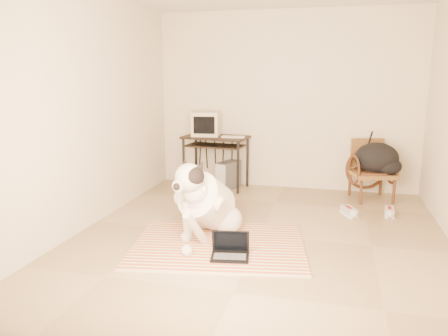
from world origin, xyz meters
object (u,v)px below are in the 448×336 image
at_px(computer_desk, 216,144).
at_px(dog, 207,203).
at_px(pc_tower, 228,175).
at_px(laptop, 230,250).
at_px(crt_monitor, 206,124).
at_px(rattan_chair, 371,170).
at_px(backpack, 379,160).

bearing_deg(computer_desk, dog, -77.36).
relative_size(dog, computer_desk, 1.26).
xyz_separation_m(dog, pc_tower, (-0.26, 2.07, -0.16)).
xyz_separation_m(laptop, computer_desk, (-0.85, 2.60, 0.62)).
bearing_deg(crt_monitor, computer_desk, -13.12).
relative_size(laptop, crt_monitor, 0.89).
bearing_deg(pc_tower, rattan_chair, -1.60).
relative_size(dog, rattan_chair, 1.55).
bearing_deg(pc_tower, computer_desk, 178.04).
bearing_deg(rattan_chair, backpack, -41.67).
relative_size(pc_tower, rattan_chair, 0.58).
xyz_separation_m(dog, rattan_chair, (1.84, 2.02, 0.05)).
xyz_separation_m(dog, crt_monitor, (-0.62, 2.12, 0.62)).
bearing_deg(laptop, pc_tower, 104.01).
height_order(crt_monitor, pc_tower, crt_monitor).
xyz_separation_m(crt_monitor, pc_tower, (0.36, -0.04, -0.79)).
xyz_separation_m(crt_monitor, rattan_chair, (2.47, -0.10, -0.58)).
xyz_separation_m(laptop, backpack, (1.54, 2.46, 0.51)).
height_order(computer_desk, pc_tower, computer_desk).
relative_size(pc_tower, backpack, 0.78).
height_order(dog, pc_tower, dog).
bearing_deg(laptop, rattan_chair, 60.10).
relative_size(dog, crt_monitor, 2.91).
distance_m(dog, backpack, 2.74).
bearing_deg(crt_monitor, dog, -73.59).
distance_m(crt_monitor, rattan_chair, 2.53).
height_order(dog, laptop, dog).
bearing_deg(rattan_chair, dog, -132.43).
bearing_deg(computer_desk, backpack, -3.38).
distance_m(crt_monitor, pc_tower, 0.87).
height_order(laptop, computer_desk, computer_desk).
bearing_deg(crt_monitor, laptop, -69.02).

